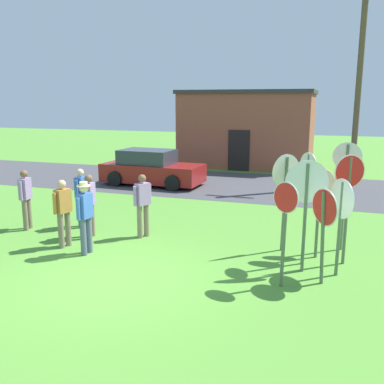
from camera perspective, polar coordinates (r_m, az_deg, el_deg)
The scene contains 20 objects.
ground_plane at distance 8.99m, azimuth -10.97°, elevation -11.48°, with size 80.00×80.00×0.00m, color #518E33.
street_asphalt at distance 18.60m, azimuth 5.26°, elevation 0.99°, with size 60.00×6.40×0.01m, color #424247.
building_background at distance 24.44m, azimuth 7.52°, elevation 8.45°, with size 7.13×4.95×4.12m.
utility_pole at distance 19.01m, azimuth 21.35°, elevation 13.35°, with size 1.80×0.24×8.14m.
parked_car_on_street at distance 18.51m, azimuth -5.44°, elevation 3.09°, with size 4.38×2.17×1.51m.
stop_sign_center_cluster at distance 9.54m, azimuth 15.05°, elevation 0.07°, with size 0.39×0.50×2.49m.
stop_sign_rear_right at distance 9.80m, azimuth 20.11°, elevation 0.19°, with size 0.62×0.41×2.45m.
stop_sign_tallest at distance 10.28m, azimuth 12.31°, elevation 0.89°, with size 0.57×0.60×2.35m.
stop_sign_leaning_left at distance 8.63m, azimuth 17.13°, elevation -3.57°, with size 0.51×0.60×1.94m.
stop_sign_rear_left at distance 8.33m, azimuth 12.27°, elevation -3.40°, with size 0.52×0.37×2.08m.
stop_sign_nearest at distance 9.14m, azimuth 19.23°, elevation -2.31°, with size 0.46×0.69×2.04m.
stop_sign_far_back at distance 10.06m, azimuth 16.57°, elevation -0.73°, with size 0.67×0.18×2.10m.
stop_sign_low_front at distance 10.72m, azimuth 19.79°, elevation 1.62°, with size 0.66×0.07×2.62m.
stop_sign_leaning_right at distance 9.09m, azimuth 14.96°, elevation -0.43°, with size 0.85×0.30×2.39m.
person_near_signs at distance 11.53m, azimuth -13.48°, elevation -1.35°, with size 0.28×0.56×1.69m.
person_in_blue at distance 12.55m, azimuth -14.54°, elevation -0.32°, with size 0.24×0.57×1.69m.
person_holding_notes at distance 10.28m, azimuth -14.07°, elevation -2.81°, with size 0.31×0.57×1.74m.
person_in_dark_shirt at distance 10.93m, azimuth -16.79°, elevation -2.26°, with size 0.30×0.55×1.69m.
person_in_teal at distance 11.30m, azimuth -6.60°, elevation -1.35°, with size 0.36×0.52×1.69m.
person_with_sunhat at distance 12.79m, azimuth -21.28°, elevation -0.54°, with size 0.29×0.56×1.69m.
Camera 1 is at (4.16, -7.13, 3.56)m, focal length 40.03 mm.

